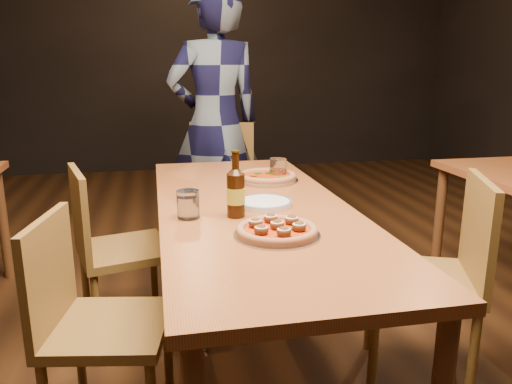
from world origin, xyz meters
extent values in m
plane|color=black|center=(0.00, 0.00, 0.00)|extent=(9.00, 9.00, 0.00)
plane|color=black|center=(0.00, 4.50, 1.50)|extent=(7.00, 0.00, 7.00)
cube|color=brown|center=(0.00, 0.00, 0.73)|extent=(0.80, 2.00, 0.04)
cylinder|color=#553018|center=(-0.34, 0.94, 0.35)|extent=(0.06, 0.06, 0.71)
cylinder|color=#553018|center=(0.34, 0.94, 0.35)|extent=(0.06, 0.06, 0.71)
cylinder|color=#553018|center=(-1.36, 1.24, 0.35)|extent=(0.06, 0.06, 0.71)
cylinder|color=#553018|center=(1.36, 0.74, 0.35)|extent=(0.06, 0.06, 0.71)
cylinder|color=#B7B7BF|center=(0.00, -0.40, 0.75)|extent=(0.31, 0.31, 0.01)
cylinder|color=#AE6648|center=(0.00, -0.40, 0.76)|extent=(0.28, 0.28, 0.02)
torus|color=#AE6648|center=(0.00, -0.40, 0.77)|extent=(0.29, 0.29, 0.03)
cylinder|color=#A23709|center=(0.00, -0.40, 0.77)|extent=(0.23, 0.23, 0.00)
cylinder|color=#B7B7BF|center=(0.16, 0.43, 0.75)|extent=(0.32, 0.32, 0.01)
cylinder|color=#AE6648|center=(0.16, 0.43, 0.77)|extent=(0.30, 0.30, 0.02)
torus|color=#AE6648|center=(0.16, 0.43, 0.78)|extent=(0.30, 0.30, 0.03)
cylinder|color=#A23709|center=(0.16, 0.43, 0.78)|extent=(0.23, 0.23, 0.00)
cylinder|color=white|center=(0.04, -0.02, 0.76)|extent=(0.23, 0.23, 0.02)
cylinder|color=black|center=(-0.10, -0.15, 0.84)|extent=(0.07, 0.07, 0.17)
cylinder|color=black|center=(-0.10, -0.15, 0.96)|extent=(0.03, 0.03, 0.09)
cylinder|color=yellow|center=(-0.10, -0.15, 0.84)|extent=(0.07, 0.07, 0.06)
cylinder|color=white|center=(-0.28, -0.13, 0.80)|extent=(0.09, 0.09, 0.11)
cylinder|color=#954710|center=(0.22, 0.46, 0.80)|extent=(0.09, 0.09, 0.11)
imported|color=black|center=(0.02, 1.47, 0.93)|extent=(0.75, 0.57, 1.86)
camera|label=1|loc=(-0.40, -2.00, 1.33)|focal=35.00mm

